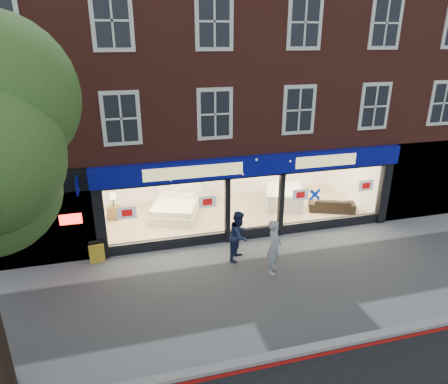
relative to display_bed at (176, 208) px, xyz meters
name	(u,v)px	position (x,y,z in m)	size (l,w,h in m)	color
ground	(285,282)	(2.58, -5.63, -0.45)	(120.00, 120.00, 0.00)	gray
kerb_line	(336,352)	(2.58, -8.73, -0.45)	(60.00, 0.10, 0.01)	#8C0A07
kerb_stone	(332,344)	(2.58, -8.53, -0.39)	(60.00, 0.25, 0.12)	gray
showroom_floor	(237,213)	(2.58, -0.38, -0.40)	(11.00, 4.50, 0.10)	tan
building	(227,50)	(2.56, 1.30, 6.22)	(19.00, 8.26, 10.30)	maroon
display_bed	(176,208)	(0.00, 0.00, 0.00)	(2.52, 2.74, 1.27)	white
bedside_table	(114,212)	(-2.52, 0.34, -0.08)	(0.45, 0.45, 0.55)	brown
mattress_stack	(284,197)	(4.82, -0.12, 0.04)	(2.12, 2.38, 0.78)	silver
sofa	(332,205)	(6.60, -1.26, -0.07)	(1.94, 0.76, 0.57)	black
a_board	(97,253)	(-3.12, -2.93, -0.06)	(0.51, 0.33, 0.78)	gold
pedestrian_grey	(274,247)	(2.42, -4.99, 0.47)	(0.67, 0.44, 1.84)	#9B9DA2
pedestrian_blue	(239,235)	(1.59, -3.88, 0.42)	(0.85, 0.67, 1.76)	#192146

